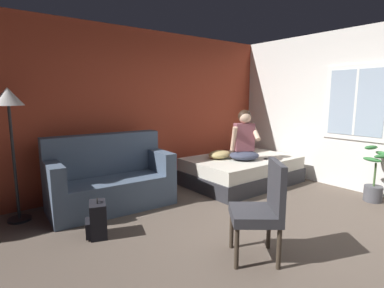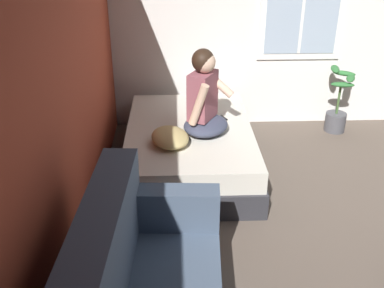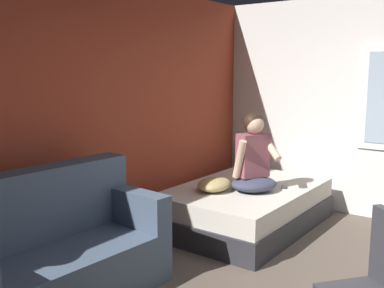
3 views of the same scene
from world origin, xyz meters
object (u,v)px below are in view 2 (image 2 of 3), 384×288
at_px(person_seated, 204,100).
at_px(throw_pillow, 170,137).
at_px(cell_phone, 222,118).
at_px(bed, 189,148).
at_px(potted_plant, 337,109).

distance_m(person_seated, throw_pillow, 0.52).
bearing_deg(throw_pillow, cell_phone, -43.85).
height_order(bed, person_seated, person_seated).
bearing_deg(bed, cell_phone, -58.83).
xyz_separation_m(person_seated, potted_plant, (0.99, -1.76, -0.53)).
distance_m(throw_pillow, cell_phone, 0.83).
distance_m(throw_pillow, potted_plant, 2.46).
relative_size(person_seated, cell_phone, 6.08).
height_order(bed, throw_pillow, throw_pillow).
relative_size(bed, person_seated, 2.31).
bearing_deg(person_seated, cell_phone, -33.15).
bearing_deg(bed, throw_pillow, 151.66).
bearing_deg(cell_phone, throw_pillow, 23.80).
bearing_deg(person_seated, bed, 52.18).
height_order(person_seated, cell_phone, person_seated).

